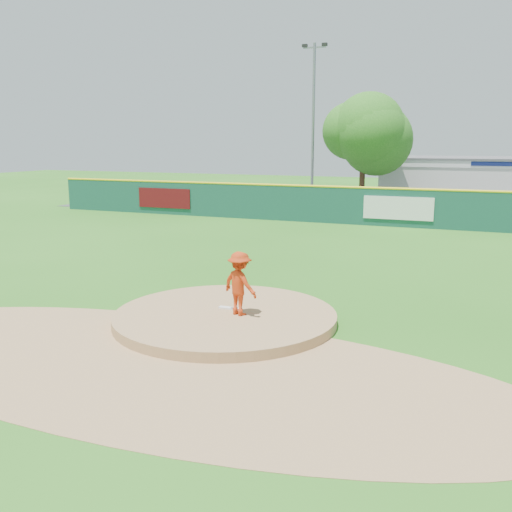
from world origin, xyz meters
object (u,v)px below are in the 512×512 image
at_px(playground_slide, 180,196).
at_px(deciduous_tree, 364,139).
at_px(light_pole_left, 313,118).
at_px(pitcher, 240,283).
at_px(pool_building_grp, 494,181).
at_px(van, 499,207).

relative_size(playground_slide, deciduous_tree, 0.37).
bearing_deg(deciduous_tree, light_pole_left, 153.43).
relative_size(pitcher, light_pole_left, 0.14).
relative_size(pool_building_grp, light_pole_left, 1.38).
height_order(pitcher, pool_building_grp, pool_building_grp).
height_order(van, deciduous_tree, deciduous_tree).
xyz_separation_m(playground_slide, light_pole_left, (7.65, 5.47, 5.28)).
bearing_deg(light_pole_left, pitcher, -76.65).
xyz_separation_m(pitcher, deciduous_tree, (-2.41, 25.02, 3.52)).
xyz_separation_m(van, deciduous_tree, (-8.35, 1.68, 3.83)).
bearing_deg(van, pitcher, 159.70).
bearing_deg(van, light_pole_left, 67.40).
bearing_deg(pool_building_grp, deciduous_tree, -138.84).
distance_m(pitcher, playground_slide, 25.73).
distance_m(pitcher, light_pole_left, 28.22).
distance_m(van, pool_building_grp, 8.73).
distance_m(pitcher, van, 24.09).
xyz_separation_m(van, playground_slide, (-20.00, -1.79, 0.05)).
bearing_deg(light_pole_left, playground_slide, -144.41).
distance_m(playground_slide, light_pole_left, 10.79).
bearing_deg(playground_slide, deciduous_tree, 16.61).
height_order(pitcher, van, pitcher).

